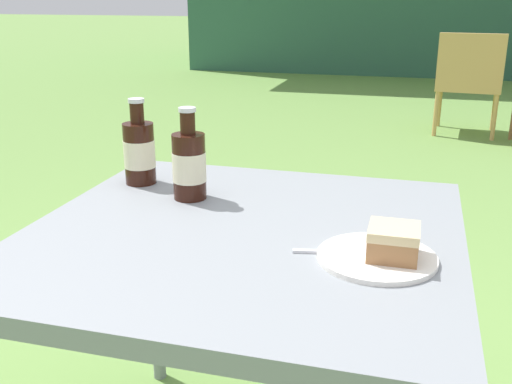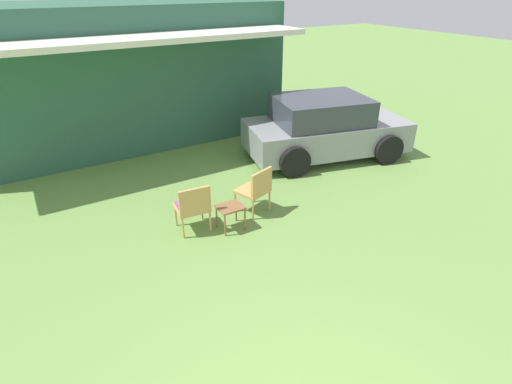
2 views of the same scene
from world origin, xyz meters
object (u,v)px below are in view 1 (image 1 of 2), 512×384
(patio_table, at_px, (244,256))
(cake_on_plate, at_px, (385,250))
(wicker_chair_cushioned, at_px, (469,78))
(cola_bottle_near, at_px, (189,164))
(cola_bottle_far, at_px, (139,151))

(patio_table, relative_size, cake_on_plate, 4.04)
(wicker_chair_cushioned, xyz_separation_m, cola_bottle_near, (-0.91, -4.24, 0.32))
(patio_table, bearing_deg, wicker_chair_cushioned, 80.55)
(patio_table, height_order, cola_bottle_near, cola_bottle_near)
(patio_table, height_order, cola_bottle_far, cola_bottle_far)
(cola_bottle_near, bearing_deg, patio_table, -41.01)
(cake_on_plate, height_order, cola_bottle_far, cola_bottle_far)
(wicker_chair_cushioned, distance_m, cake_on_plate, 4.51)
(patio_table, bearing_deg, cola_bottle_far, 145.83)
(wicker_chair_cushioned, height_order, cake_on_plate, wicker_chair_cushioned)
(cola_bottle_near, bearing_deg, cake_on_plate, -26.56)
(cake_on_plate, xyz_separation_m, cola_bottle_far, (-0.65, 0.32, 0.06))
(patio_table, bearing_deg, cake_on_plate, -15.34)
(patio_table, xyz_separation_m, cake_on_plate, (0.30, -0.08, 0.09))
(cola_bottle_near, bearing_deg, wicker_chair_cushioned, 77.84)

